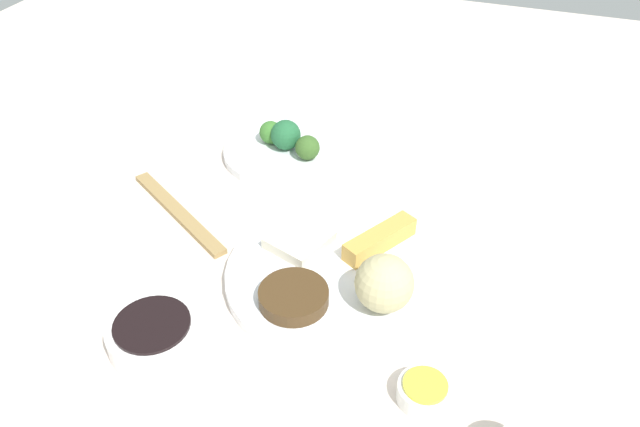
% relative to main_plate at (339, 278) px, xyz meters
% --- Properties ---
extents(tabletop, '(2.20, 2.20, 0.02)m').
position_rel_main_plate_xyz_m(tabletop, '(-0.00, 0.00, -0.02)').
color(tabletop, beige).
rests_on(tabletop, ground).
extents(main_plate, '(0.29, 0.29, 0.02)m').
position_rel_main_plate_xyz_m(main_plate, '(0.00, 0.00, 0.00)').
color(main_plate, white).
rests_on(main_plate, tabletop).
extents(rice_scoop, '(0.07, 0.07, 0.07)m').
position_rel_main_plate_xyz_m(rice_scoop, '(0.07, -0.03, 0.04)').
color(rice_scoop, '#BFB581').
rests_on(rice_scoop, main_plate).
extents(spring_roll, '(0.08, 0.11, 0.03)m').
position_rel_main_plate_xyz_m(spring_roll, '(0.03, 0.07, 0.02)').
color(spring_roll, gold).
rests_on(spring_roll, main_plate).
extents(crab_rangoon_wonton, '(0.09, 0.09, 0.02)m').
position_rel_main_plate_xyz_m(crab_rangoon_wonton, '(-0.07, 0.03, 0.02)').
color(crab_rangoon_wonton, beige).
rests_on(crab_rangoon_wonton, main_plate).
extents(stir_fry_heap, '(0.08, 0.08, 0.02)m').
position_rel_main_plate_xyz_m(stir_fry_heap, '(-0.03, -0.07, 0.02)').
color(stir_fry_heap, '#442E17').
rests_on(stir_fry_heap, main_plate).
extents(broccoli_plate, '(0.21, 0.21, 0.01)m').
position_rel_main_plate_xyz_m(broccoli_plate, '(-0.18, 0.26, -0.00)').
color(broccoli_plate, white).
rests_on(broccoli_plate, tabletop).
extents(broccoli_floret_0, '(0.05, 0.05, 0.05)m').
position_rel_main_plate_xyz_m(broccoli_floret_0, '(-0.18, 0.26, 0.03)').
color(broccoli_floret_0, '#225F36').
rests_on(broccoli_floret_0, broccoli_plate).
extents(broccoli_floret_1, '(0.04, 0.04, 0.04)m').
position_rel_main_plate_xyz_m(broccoli_floret_1, '(-0.21, 0.27, 0.02)').
color(broccoli_floret_1, '#39722C').
rests_on(broccoli_floret_1, broccoli_plate).
extents(broccoli_floret_2, '(0.04, 0.04, 0.04)m').
position_rel_main_plate_xyz_m(broccoli_floret_2, '(-0.13, 0.24, 0.03)').
color(broccoli_floret_2, '#375D25').
rests_on(broccoli_floret_2, broccoli_plate).
extents(soy_sauce_bowl, '(0.11, 0.11, 0.03)m').
position_rel_main_plate_xyz_m(soy_sauce_bowl, '(-0.16, -0.17, 0.01)').
color(soy_sauce_bowl, white).
rests_on(soy_sauce_bowl, tabletop).
extents(soy_sauce_bowl_liquid, '(0.09, 0.09, 0.00)m').
position_rel_main_plate_xyz_m(soy_sauce_bowl_liquid, '(-0.16, -0.17, 0.03)').
color(soy_sauce_bowl_liquid, black).
rests_on(soy_sauce_bowl_liquid, soy_sauce_bowl).
extents(sauce_ramekin_hot_mustard, '(0.06, 0.06, 0.02)m').
position_rel_main_plate_xyz_m(sauce_ramekin_hot_mustard, '(0.14, -0.14, 0.00)').
color(sauce_ramekin_hot_mustard, white).
rests_on(sauce_ramekin_hot_mustard, tabletop).
extents(sauce_ramekin_hot_mustard_liquid, '(0.05, 0.05, 0.00)m').
position_rel_main_plate_xyz_m(sauce_ramekin_hot_mustard_liquid, '(0.14, -0.14, 0.02)').
color(sauce_ramekin_hot_mustard_liquid, yellow).
rests_on(sauce_ramekin_hot_mustard_liquid, sauce_ramekin_hot_mustard).
extents(chopsticks_pair, '(0.21, 0.14, 0.01)m').
position_rel_main_plate_xyz_m(chopsticks_pair, '(-0.26, 0.06, -0.00)').
color(chopsticks_pair, '#9B7C49').
rests_on(chopsticks_pair, tabletop).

